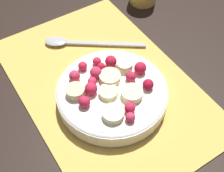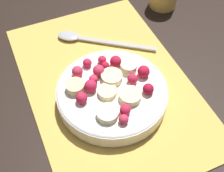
{
  "view_description": "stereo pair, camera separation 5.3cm",
  "coord_description": "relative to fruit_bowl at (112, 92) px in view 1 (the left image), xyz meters",
  "views": [
    {
      "loc": [
        -0.32,
        0.19,
        0.46
      ],
      "look_at": [
        -0.04,
        0.01,
        0.04
      ],
      "focal_mm": 50.0,
      "sensor_mm": 36.0,
      "label": 1
    },
    {
      "loc": [
        -0.34,
        0.14,
        0.46
      ],
      "look_at": [
        -0.04,
        0.01,
        0.04
      ],
      "focal_mm": 50.0,
      "sensor_mm": 36.0,
      "label": 2
    }
  ],
  "objects": [
    {
      "name": "spoon",
      "position": [
        0.16,
        -0.01,
        -0.02
      ],
      "size": [
        0.14,
        0.18,
        0.01
      ],
      "rotation": [
        0.0,
        0.0,
        7.23
      ],
      "color": "#B2B2B7",
      "rests_on": "placemat"
    },
    {
      "name": "fruit_bowl",
      "position": [
        0.0,
        0.0,
        0.0
      ],
      "size": [
        0.19,
        0.19,
        0.05
      ],
      "color": "white",
      "rests_on": "placemat"
    },
    {
      "name": "placemat",
      "position": [
        0.04,
        -0.01,
        -0.02
      ],
      "size": [
        0.44,
        0.29,
        0.01
      ],
      "color": "#E0B251",
      "rests_on": "ground_plane"
    },
    {
      "name": "ground_plane",
      "position": [
        0.04,
        -0.01,
        -0.03
      ],
      "size": [
        3.0,
        3.0,
        0.0
      ],
      "primitive_type": "plane",
      "color": "black"
    }
  ]
}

